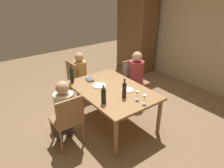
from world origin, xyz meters
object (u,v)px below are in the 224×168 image
object	(u,v)px
chair_far_left	(132,75)
wine_glass_near_left	(137,93)
dining_table	(112,93)
chair_near	(68,118)
person_man_guest	(64,108)
armoire_cabinet	(136,33)
dinner_plate_host	(99,85)
handbag	(59,126)
person_woman_host	(137,74)
wine_bottle_short_olive	(104,95)
wine_bottle_tall_green	(124,89)
person_man_bearded	(81,72)
wine_bottle_dark_red	(72,75)
dinner_plate_guest_left	(128,90)
chair_left_end	(77,78)
wine_glass_centre	(144,97)

from	to	relation	value
chair_far_left	wine_glass_near_left	world-z (taller)	chair_far_left
dining_table	chair_near	xyz separation A→B (m)	(0.09, -0.92, -0.11)
person_man_guest	armoire_cabinet	bearing A→B (deg)	30.32
armoire_cabinet	chair_far_left	size ratio (longest dim) A/B	2.37
chair_far_left	dinner_plate_host	xyz separation A→B (m)	(0.24, -1.03, 0.14)
chair_far_left	dinner_plate_host	bearing A→B (deg)	13.26
armoire_cabinet	chair_near	size ratio (longest dim) A/B	2.37
handbag	dining_table	bearing A→B (deg)	69.20
person_woman_host	wine_bottle_short_olive	world-z (taller)	person_woman_host
person_woman_host	wine_bottle_tall_green	bearing A→B (deg)	36.45
person_man_bearded	handbag	xyz separation A→B (m)	(0.83, -0.95, -0.53)
handbag	person_man_bearded	bearing A→B (deg)	131.39
wine_bottle_dark_red	dinner_plate_guest_left	bearing A→B (deg)	35.22
wine_glass_near_left	wine_bottle_dark_red	bearing A→B (deg)	-155.98
dining_table	person_woman_host	bearing A→B (deg)	110.04
wine_glass_near_left	handbag	distance (m)	1.54
wine_bottle_tall_green	handbag	size ratio (longest dim) A/B	1.20
armoire_cabinet	wine_bottle_tall_green	distance (m)	3.23
wine_bottle_dark_red	chair_near	bearing A→B (deg)	-32.12
person_man_guest	dinner_plate_host	distance (m)	0.84
armoire_cabinet	dining_table	distance (m)	3.01
wine_bottle_dark_red	dinner_plate_host	world-z (taller)	wine_bottle_dark_red
chair_far_left	chair_left_end	bearing A→B (deg)	-34.72
chair_near	wine_bottle_short_olive	bearing A→B (deg)	-22.84
chair_far_left	person_woman_host	xyz separation A→B (m)	(0.15, 0.00, 0.07)
chair_near	person_man_bearded	size ratio (longest dim) A/B	0.83
wine_glass_near_left	handbag	bearing A→B (deg)	-130.45
chair_near	person_man_guest	xyz separation A→B (m)	(-0.11, 0.00, 0.12)
wine_glass_near_left	person_man_bearded	bearing A→B (deg)	-177.08
wine_glass_centre	person_man_bearded	bearing A→B (deg)	-177.27
person_man_guest	wine_bottle_short_olive	distance (m)	0.66
chair_near	wine_bottle_dark_red	bearing A→B (deg)	57.88
person_woman_host	wine_glass_centre	size ratio (longest dim) A/B	7.76
chair_left_end	person_man_guest	distance (m)	1.43
armoire_cabinet	wine_bottle_short_olive	xyz separation A→B (m)	(2.21, -2.68, -0.23)
dining_table	dinner_plate_host	world-z (taller)	dinner_plate_host
dinner_plate_host	chair_far_left	bearing A→B (deg)	103.26
chair_near	wine_glass_near_left	bearing A→B (deg)	-23.26
person_man_bearded	wine_bottle_dark_red	size ratio (longest dim) A/B	3.19
person_woman_host	dining_table	bearing A→B (deg)	20.04
dinner_plate_guest_left	handbag	xyz separation A→B (m)	(-0.55, -1.12, -0.62)
person_man_bearded	wine_glass_near_left	distance (m)	1.73
person_man_bearded	person_woman_host	bearing A→B (deg)	46.55
wine_bottle_dark_red	person_man_guest	bearing A→B (deg)	-36.29
armoire_cabinet	wine_bottle_dark_red	bearing A→B (deg)	-66.00
wine_glass_centre	chair_far_left	bearing A→B (deg)	145.58
wine_bottle_dark_red	wine_glass_centre	world-z (taller)	wine_bottle_dark_red
chair_left_end	handbag	xyz separation A→B (m)	(0.83, -0.83, -0.42)
chair_near	handbag	size ratio (longest dim) A/B	3.29
chair_left_end	person_woman_host	world-z (taller)	person_woman_host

